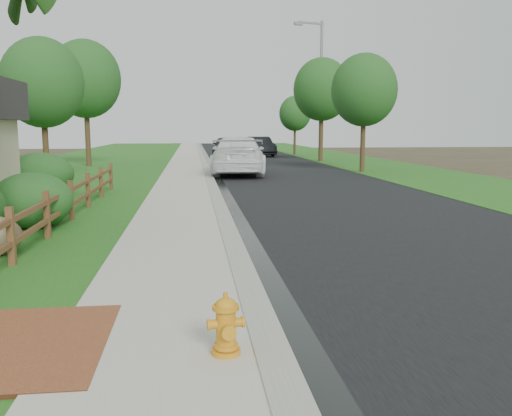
{
  "coord_description": "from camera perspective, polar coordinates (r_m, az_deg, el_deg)",
  "views": [
    {
      "loc": [
        -0.42,
        -6.95,
        2.46
      ],
      "look_at": [
        0.81,
        3.48,
        0.9
      ],
      "focal_mm": 38.0,
      "sensor_mm": 36.0,
      "label": 1
    }
  ],
  "objects": [
    {
      "name": "ground",
      "position": [
        7.38,
        -3.13,
        -11.04
      ],
      "size": [
        120.0,
        120.0,
        0.0
      ],
      "primitive_type": "plane",
      "color": "#38321E"
    },
    {
      "name": "tree_near_right",
      "position": [
        30.84,
        11.32,
        12.06
      ],
      "size": [
        3.61,
        3.61,
        6.49
      ],
      "color": "#3E2619",
      "rests_on": "ground"
    },
    {
      "name": "road",
      "position": [
        42.32,
        0.09,
        5.12
      ],
      "size": [
        8.0,
        90.0,
        0.02
      ],
      "primitive_type": "cube",
      "color": "black",
      "rests_on": "ground"
    },
    {
      "name": "verge_far",
      "position": [
        43.68,
        9.15,
        5.13
      ],
      "size": [
        6.0,
        90.0,
        0.04
      ],
      "primitive_type": "cube",
      "color": "#195719",
      "rests_on": "ground"
    },
    {
      "name": "tree_near_left",
      "position": [
        26.51,
        -21.59,
        12.14
      ],
      "size": [
        3.64,
        3.64,
        6.45
      ],
      "color": "#3E2619",
      "rests_on": "ground"
    },
    {
      "name": "white_suv",
      "position": [
        28.63,
        -1.89,
        5.52
      ],
      "size": [
        3.38,
        7.01,
        1.97
      ],
      "primitive_type": "imported",
      "rotation": [
        0.0,
        0.0,
        3.05
      ],
      "color": "white",
      "rests_on": "road"
    },
    {
      "name": "fire_hydrant",
      "position": [
        5.8,
        -3.18,
        -12.31
      ],
      "size": [
        0.44,
        0.35,
        0.67
      ],
      "color": "gold",
      "rests_on": "sidewalk"
    },
    {
      "name": "curb",
      "position": [
        42.02,
        -5.63,
        5.12
      ],
      "size": [
        0.4,
        90.0,
        0.12
      ],
      "primitive_type": "cube",
      "color": "gray",
      "rests_on": "ground"
    },
    {
      "name": "dark_car_mid",
      "position": [
        46.01,
        -3.18,
        6.49
      ],
      "size": [
        2.22,
        5.25,
        1.77
      ],
      "primitive_type": "imported",
      "rotation": [
        0.0,
        0.0,
        3.17
      ],
      "color": "black",
      "rests_on": "road"
    },
    {
      "name": "tree_mid_left",
      "position": [
        36.5,
        -17.55,
        12.8
      ],
      "size": [
        4.44,
        4.44,
        7.94
      ],
      "color": "#3E2619",
      "rests_on": "ground"
    },
    {
      "name": "lawn_near",
      "position": [
        42.7,
        -17.01,
        4.8
      ],
      "size": [
        9.0,
        90.0,
        0.04
      ],
      "primitive_type": "cube",
      "color": "#195719",
      "rests_on": "ground"
    },
    {
      "name": "sidewalk",
      "position": [
        42.02,
        -7.41,
        5.08
      ],
      "size": [
        2.2,
        90.0,
        0.1
      ],
      "primitive_type": "cube",
      "color": "#B0AA99",
      "rests_on": "ground"
    },
    {
      "name": "ranch_fence",
      "position": [
        13.84,
        -19.94,
        0.28
      ],
      "size": [
        0.12,
        16.92,
        1.1
      ],
      "color": "#472F17",
      "rests_on": "ground"
    },
    {
      "name": "dark_car_far",
      "position": [
        47.61,
        0.39,
        6.51
      ],
      "size": [
        2.41,
        5.28,
        1.68
      ],
      "primitive_type": "imported",
      "rotation": [
        0.0,
        0.0,
        0.13
      ],
      "color": "black",
      "rests_on": "road"
    },
    {
      "name": "tree_mid_right",
      "position": [
        40.35,
        6.94,
        12.26
      ],
      "size": [
        4.13,
        4.13,
        7.48
      ],
      "color": "#3E2619",
      "rests_on": "ground"
    },
    {
      "name": "wet_gutter",
      "position": [
        42.03,
        -5.15,
        5.08
      ],
      "size": [
        0.5,
        90.0,
        0.0
      ],
      "primitive_type": "cube",
      "color": "black",
      "rests_on": "road"
    },
    {
      "name": "grass_strip",
      "position": [
        42.09,
        -10.0,
        5.0
      ],
      "size": [
        1.6,
        90.0,
        0.06
      ],
      "primitive_type": "cube",
      "color": "#195719",
      "rests_on": "ground"
    },
    {
      "name": "brick_patch",
      "position": [
        6.66,
        -22.36,
        -13.4
      ],
      "size": [
        1.6,
        2.4,
        0.11
      ],
      "primitive_type": "cube",
      "color": "brown",
      "rests_on": "ground"
    },
    {
      "name": "tree_far_right",
      "position": [
        50.28,
        4.13,
        9.88
      ],
      "size": [
        2.91,
        2.91,
        5.36
      ],
      "color": "#3E2619",
      "rests_on": "ground"
    },
    {
      "name": "shrub_c",
      "position": [
        14.34,
        -22.49,
        0.73
      ],
      "size": [
        1.97,
        1.97,
        1.39
      ],
      "primitive_type": "ellipsoid",
      "rotation": [
        0.0,
        0.0,
        0.02
      ],
      "color": "#224E1B",
      "rests_on": "ground"
    },
    {
      "name": "shrub_d",
      "position": [
        21.01,
        -21.75,
        3.29
      ],
      "size": [
        3.06,
        3.06,
        1.59
      ],
      "primitive_type": "ellipsoid",
      "rotation": [
        0.0,
        0.0,
        0.41
      ],
      "color": "#224E1B",
      "rests_on": "ground"
    },
    {
      "name": "streetlight",
      "position": [
        40.75,
        6.61,
        12.96
      ],
      "size": [
        2.29,
        0.83,
        10.08
      ],
      "color": "gray",
      "rests_on": "ground"
    }
  ]
}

